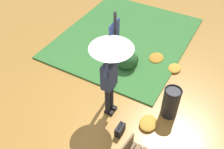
# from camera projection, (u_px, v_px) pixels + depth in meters

# --- Properties ---
(ground_plane) EXTENTS (18.00, 18.00, 0.00)m
(ground_plane) POSITION_uv_depth(u_px,v_px,m) (113.00, 109.00, 6.49)
(ground_plane) COLOR #B27A33
(grass_verge) EXTENTS (4.80, 4.00, 0.05)m
(grass_verge) POSITION_uv_depth(u_px,v_px,m) (125.00, 37.00, 8.75)
(grass_verge) COLOR #387533
(grass_verge) RESTS_ON ground_plane
(person_with_umbrella) EXTENTS (0.96, 0.96, 2.04)m
(person_with_umbrella) POSITION_uv_depth(u_px,v_px,m) (110.00, 61.00, 5.45)
(person_with_umbrella) COLOR black
(person_with_umbrella) RESTS_ON ground_plane
(info_sign_post) EXTENTS (0.44, 0.07, 2.30)m
(info_sign_post) POSITION_uv_depth(u_px,v_px,m) (114.00, 44.00, 6.06)
(info_sign_post) COLOR black
(info_sign_post) RESTS_ON ground_plane
(handbag) EXTENTS (0.30, 0.14, 0.37)m
(handbag) POSITION_uv_depth(u_px,v_px,m) (120.00, 130.00, 5.87)
(handbag) COLOR black
(handbag) RESTS_ON ground_plane
(trash_bin) EXTENTS (0.42, 0.42, 0.83)m
(trash_bin) POSITION_uv_depth(u_px,v_px,m) (171.00, 102.00, 6.09)
(trash_bin) COLOR black
(trash_bin) RESTS_ON ground_plane
(shrub_cluster) EXTENTS (0.69, 0.63, 0.56)m
(shrub_cluster) POSITION_uv_depth(u_px,v_px,m) (128.00, 60.00, 7.50)
(shrub_cluster) COLOR #285628
(shrub_cluster) RESTS_ON ground_plane
(leaf_pile_near_person) EXTENTS (0.54, 0.43, 0.12)m
(leaf_pile_near_person) POSITION_uv_depth(u_px,v_px,m) (156.00, 58.00, 7.88)
(leaf_pile_near_person) COLOR #C68428
(leaf_pile_near_person) RESTS_ON ground_plane
(leaf_pile_by_bench) EXTENTS (0.45, 0.36, 0.10)m
(leaf_pile_by_bench) POSITION_uv_depth(u_px,v_px,m) (175.00, 68.00, 7.54)
(leaf_pile_by_bench) COLOR gold
(leaf_pile_by_bench) RESTS_ON ground_plane
(leaf_pile_far_path) EXTENTS (0.52, 0.42, 0.11)m
(leaf_pile_far_path) POSITION_uv_depth(u_px,v_px,m) (148.00, 123.00, 6.09)
(leaf_pile_far_path) COLOR gold
(leaf_pile_far_path) RESTS_ON ground_plane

